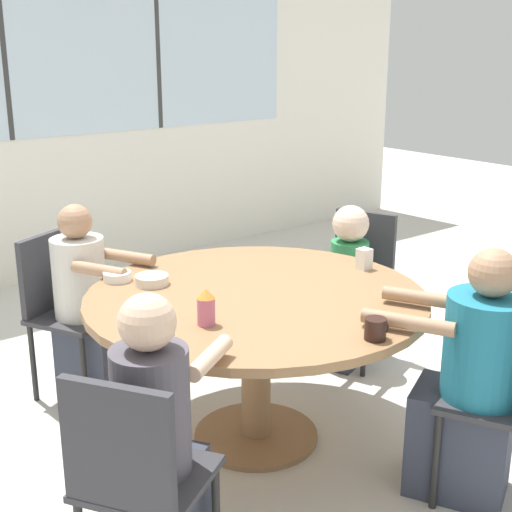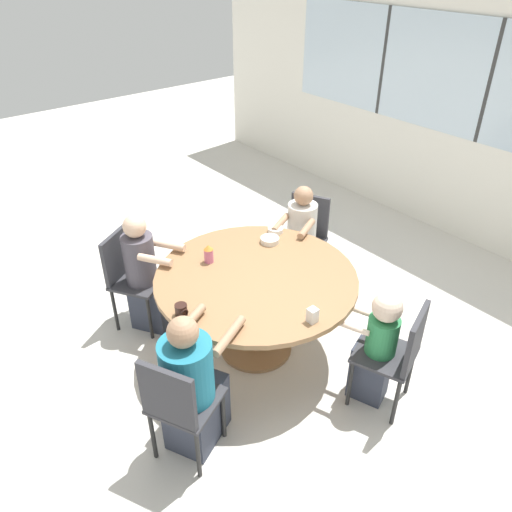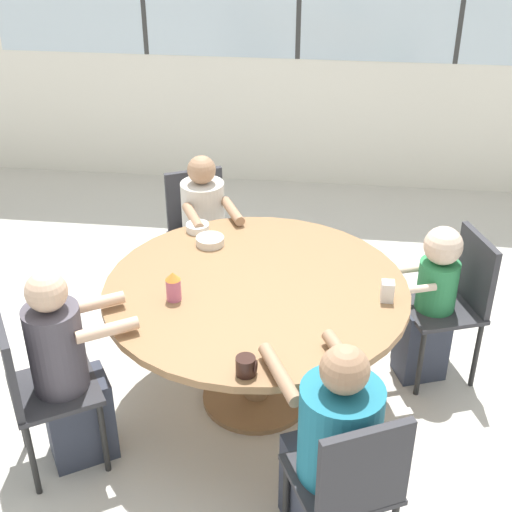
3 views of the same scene
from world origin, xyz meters
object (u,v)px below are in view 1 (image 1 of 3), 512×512
Objects in this scene: person_man_blue_shirt at (158,453)px; sippy_cup at (206,306)px; person_toddler at (346,289)px; person_man_teal_shirt at (87,313)px; bowl_cereal at (152,280)px; person_woman_green_shirt at (471,389)px; milk_carton_small at (364,259)px; coffee_mug at (376,329)px; bowl_white_shallow at (117,276)px; chair_for_toddler at (358,272)px; chair_for_man_teal_shirt at (62,300)px; chair_for_man_blue_shirt at (134,472)px.

person_man_blue_shirt is 0.66m from sippy_cup.
person_man_teal_shirt is at bearing 48.27° from person_toddler.
person_toddler reaches higher than bowl_cereal.
milk_carton_small is (0.23, 0.84, 0.32)m from person_woman_green_shirt.
coffee_mug is at bearing 80.74° from person_man_teal_shirt.
bowl_cereal is at bearing 118.28° from person_man_blue_shirt.
bowl_cereal is (0.10, -0.15, 0.00)m from bowl_white_shallow.
bowl_cereal is at bearing 69.60° from chair_for_toddler.
person_woman_green_shirt is 8.08× the size of bowl_white_shallow.
person_man_blue_shirt is at bearing 169.03° from coffee_mug.
bowl_cereal reaches higher than bowl_white_shallow.
person_toddler is 1.47m from sippy_cup.
chair_for_toddler is 0.81× the size of person_man_blue_shirt.
sippy_cup reaches higher than chair_for_man_teal_shirt.
coffee_mug is (-0.39, 0.19, 0.31)m from person_woman_green_shirt.
chair_for_man_blue_shirt is at bearing -90.00° from person_man_blue_shirt.
coffee_mug is 0.90m from milk_carton_small.
person_man_blue_shirt is at bearing 96.02° from person_toddler.
person_woman_green_shirt is at bearing 42.30° from person_man_blue_shirt.
bowl_white_shallow is at bearing 91.59° from sippy_cup.
bowl_white_shallow is (0.43, 1.09, 0.26)m from person_man_blue_shirt.
chair_for_man_teal_shirt is 6.53× the size of bowl_white_shallow.
person_toddler is at bearing 53.98° from milk_carton_small.
coffee_mug is 0.59× the size of sippy_cup.
person_man_blue_shirt is (-1.28, 0.36, 0.02)m from person_woman_green_shirt.
chair_for_man_teal_shirt is at bearing 107.42° from coffee_mug.
milk_carton_small is (-0.28, -0.39, 0.33)m from person_toddler.
chair_for_man_teal_shirt reaches higher than bowl_cereal.
person_toddler is 10.47× the size of coffee_mug.
person_man_teal_shirt is 0.58m from bowl_cereal.
person_woman_green_shirt is 0.93m from milk_carton_small.
person_man_blue_shirt is 1.20m from bowl_white_shallow.
sippy_cup is at bearing 94.98° from chair_for_man_blue_shirt.
person_man_teal_shirt reaches higher than chair_for_man_blue_shirt.
milk_carton_small is (1.16, -1.09, 0.27)m from chair_for_man_teal_shirt.
person_man_blue_shirt is 11.90× the size of coffee_mug.
sippy_cup is (-1.33, -0.50, 0.36)m from person_toddler.
sippy_cup is 1.06m from milk_carton_small.
chair_for_man_teal_shirt is 0.81× the size of person_woman_green_shirt.
chair_for_toddler is 0.17m from person_toddler.
chair_for_man_blue_shirt reaches higher than coffee_mug.
milk_carton_small is (1.51, 0.47, 0.30)m from person_man_blue_shirt.
milk_carton_small is (1.64, 0.56, 0.27)m from chair_for_man_blue_shirt.
person_man_blue_shirt is at bearing -162.50° from milk_carton_small.
person_man_blue_shirt reaches higher than person_woman_green_shirt.
milk_carton_small reaches higher than bowl_white_shallow.
person_toddler is (-0.15, -0.05, -0.06)m from chair_for_toddler.
person_toddler is at bearing 83.94° from person_man_blue_shirt.
sippy_cup is at bearing 90.91° from chair_for_toddler.
person_toddler reaches higher than chair_for_man_teal_shirt.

